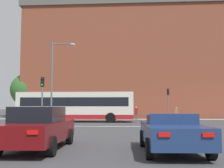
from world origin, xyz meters
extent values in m
cube|color=silver|center=(0.00, 19.84, 0.00)|extent=(9.30, 0.30, 0.01)
cube|color=#A09B91|center=(0.00, 33.77, 0.01)|extent=(70.33, 2.50, 0.01)
cube|color=brown|center=(3.19, 42.30, 8.16)|extent=(35.97, 12.24, 16.32)
cube|color=#5B5954|center=(3.19, 42.30, 17.29)|extent=(36.69, 12.73, 1.94)
cube|color=brown|center=(-11.87, 44.00, 19.25)|extent=(0.90, 0.90, 1.98)
cube|color=brown|center=(-5.48, 43.10, 19.25)|extent=(0.90, 0.90, 1.98)
cube|color=brown|center=(-0.09, 43.10, 19.25)|extent=(0.90, 0.90, 1.98)
cube|color=#600C0F|center=(-2.37, 7.40, 0.66)|extent=(1.93, 4.85, 0.68)
cube|color=black|center=(-2.37, 7.35, 1.28)|extent=(1.61, 2.20, 0.55)
cylinder|color=black|center=(-3.28, 8.87, 0.32)|extent=(0.24, 0.65, 0.64)
cylinder|color=black|center=(-1.55, 8.91, 0.32)|extent=(0.24, 0.65, 0.64)
cylinder|color=black|center=(-1.47, 5.94, 0.32)|extent=(0.24, 0.65, 0.64)
cube|color=red|center=(-1.75, 4.99, 0.83)|extent=(0.32, 0.06, 0.12)
cube|color=navy|center=(2.42, 7.03, 0.64)|extent=(1.98, 4.40, 0.65)
cube|color=navy|center=(2.42, 7.14, 1.14)|extent=(1.64, 1.35, 0.35)
cylinder|color=black|center=(1.49, 8.36, 0.32)|extent=(0.24, 0.65, 0.64)
cylinder|color=black|center=(3.28, 8.40, 0.32)|extent=(0.24, 0.65, 0.64)
cylinder|color=black|center=(1.56, 5.66, 0.32)|extent=(0.24, 0.65, 0.64)
cylinder|color=black|center=(3.35, 5.71, 0.32)|extent=(0.24, 0.65, 0.64)
cube|color=red|center=(1.90, 4.82, 0.80)|extent=(0.32, 0.06, 0.12)
cube|color=red|center=(3.05, 4.85, 0.80)|extent=(0.32, 0.06, 0.12)
cube|color=silver|center=(-4.70, 26.46, 1.72)|extent=(12.04, 2.55, 2.74)
cube|color=#AD191E|center=(-4.70, 26.46, 0.57)|extent=(12.06, 2.57, 0.44)
cube|color=black|center=(-4.70, 26.46, 2.09)|extent=(11.08, 2.58, 0.90)
cylinder|color=black|center=(-8.43, 25.24, 0.50)|extent=(1.00, 0.28, 1.00)
cylinder|color=black|center=(-8.43, 27.69, 0.50)|extent=(1.00, 0.28, 1.00)
cylinder|color=black|center=(-0.97, 25.24, 0.50)|extent=(1.00, 0.28, 1.00)
cylinder|color=black|center=(-0.97, 27.69, 0.50)|extent=(1.00, 0.28, 1.00)
cylinder|color=slate|center=(-6.26, 19.93, 1.62)|extent=(0.12, 0.12, 3.24)
cube|color=black|center=(-6.26, 19.93, 3.64)|extent=(0.26, 0.20, 0.80)
sphere|color=black|center=(-6.26, 19.80, 3.89)|extent=(0.17, 0.17, 0.17)
sphere|color=black|center=(-6.26, 19.80, 3.64)|extent=(0.17, 0.17, 0.17)
sphere|color=#1ED14C|center=(-6.26, 19.80, 3.38)|extent=(0.17, 0.17, 0.17)
cylinder|color=slate|center=(5.76, 32.72, 1.54)|extent=(0.12, 0.12, 3.09)
cube|color=black|center=(5.76, 32.72, 3.49)|extent=(0.26, 0.20, 0.80)
sphere|color=red|center=(5.76, 32.59, 3.74)|extent=(0.17, 0.17, 0.17)
sphere|color=black|center=(5.76, 32.59, 3.49)|extent=(0.17, 0.17, 0.17)
sphere|color=black|center=(5.76, 32.59, 3.23)|extent=(0.17, 0.17, 0.17)
cylinder|color=slate|center=(-6.03, 21.82, 3.71)|extent=(0.16, 0.16, 7.42)
cylinder|color=slate|center=(-5.10, 21.82, 7.27)|extent=(1.86, 0.10, 0.10)
ellipsoid|color=#B2B2B7|center=(-4.17, 21.82, 7.17)|extent=(0.50, 0.36, 0.22)
cylinder|color=brown|center=(1.67, 33.07, 0.39)|extent=(0.13, 0.13, 0.78)
cylinder|color=brown|center=(1.84, 33.05, 0.39)|extent=(0.13, 0.13, 0.78)
cube|color=#B21E23|center=(1.75, 33.06, 1.09)|extent=(0.43, 0.28, 0.62)
sphere|color=tan|center=(1.75, 33.06, 1.51)|extent=(0.23, 0.23, 0.23)
cylinder|color=black|center=(-0.92, 33.60, 0.38)|extent=(0.13, 0.13, 0.75)
cylinder|color=black|center=(-0.90, 33.77, 0.38)|extent=(0.13, 0.13, 0.75)
cube|color=#336B38|center=(-0.91, 33.68, 1.05)|extent=(0.26, 0.42, 0.59)
sphere|color=tan|center=(-0.91, 33.68, 1.46)|extent=(0.23, 0.23, 0.23)
cylinder|color=brown|center=(6.94, 33.54, 0.38)|extent=(0.13, 0.13, 0.75)
cylinder|color=brown|center=(6.77, 33.58, 0.38)|extent=(0.13, 0.13, 0.75)
cube|color=olive|center=(6.86, 33.56, 1.05)|extent=(0.44, 0.31, 0.60)
sphere|color=tan|center=(6.86, 33.56, 1.47)|extent=(0.23, 0.23, 0.23)
cylinder|color=#4C3823|center=(-14.65, 38.18, 1.14)|extent=(0.36, 0.36, 2.28)
ellipsoid|color=#33662D|center=(-14.65, 38.18, 4.16)|extent=(4.43, 4.43, 4.65)
camera|label=1|loc=(0.99, -2.80, 1.53)|focal=45.00mm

